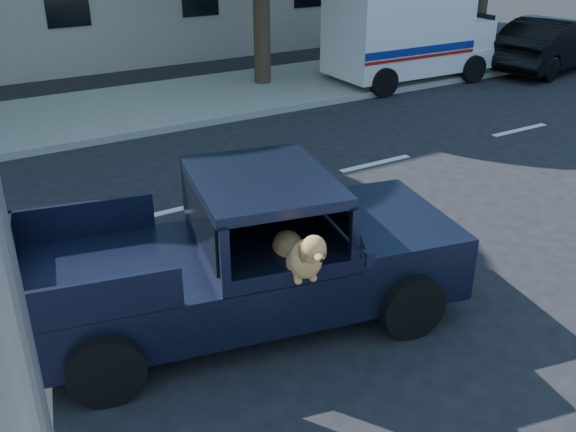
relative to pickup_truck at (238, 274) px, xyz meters
name	(u,v)px	position (x,y,z in m)	size (l,w,h in m)	color
ground	(288,311)	(0.56, -0.19, -0.59)	(120.00, 120.00, 0.00)	black
far_sidewalk	(82,116)	(0.56, 9.01, -0.52)	(60.00, 4.00, 0.15)	gray
lane_stripes	(285,184)	(2.56, 3.21, -0.59)	(21.60, 0.14, 0.01)	silver
pickup_truck	(238,274)	(0.00, 0.00, 0.00)	(5.19, 2.98, 1.75)	black
mail_truck	(406,43)	(9.26, 7.95, 0.49)	(4.54, 2.37, 2.47)	silver
parked_sedan	(553,44)	(13.97, 6.78, 0.18)	(4.70, 1.64, 1.55)	black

